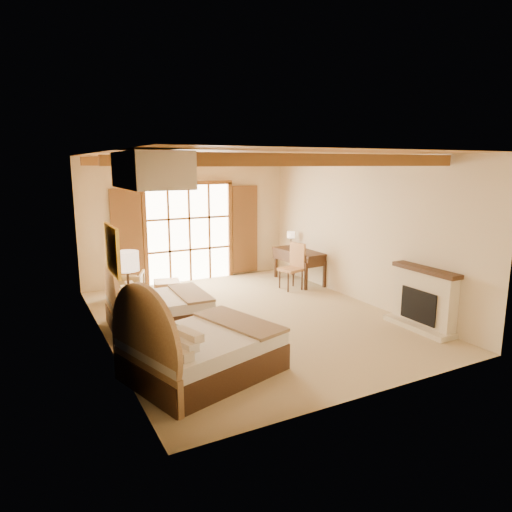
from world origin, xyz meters
TOP-DOWN VIEW (x-y plane):
  - floor at (0.00, 0.00)m, footprint 7.00×7.00m
  - wall_back at (0.00, 3.50)m, footprint 5.50×0.00m
  - wall_left at (-2.75, 0.00)m, footprint 0.00×7.00m
  - wall_right at (2.75, 0.00)m, footprint 0.00×7.00m
  - ceiling at (0.00, 0.00)m, footprint 7.00×7.00m
  - ceiling_beams at (0.00, 0.00)m, footprint 5.39×4.60m
  - french_doors at (0.00, 3.44)m, footprint 3.95×0.08m
  - fireplace at (2.60, -2.00)m, footprint 0.46×1.40m
  - painting at (-2.70, -0.75)m, footprint 0.06×0.95m
  - canopy_valance at (-2.40, -2.00)m, footprint 0.70×1.40m
  - bed_near at (-1.85, -1.88)m, footprint 2.45×2.06m
  - bed_far at (-1.82, 0.46)m, footprint 1.86×1.43m
  - nightstand at (-2.48, -0.72)m, footprint 0.55×0.55m
  - floor_lamp at (-2.50, -0.75)m, footprint 0.36×0.36m
  - armchair at (-1.92, 2.29)m, footprint 0.95×0.96m
  - ottoman at (-1.04, 2.12)m, footprint 0.66×0.66m
  - desk at (2.44, 1.95)m, footprint 0.78×1.61m
  - desk_chair at (1.91, 1.46)m, footprint 0.60×0.59m
  - desk_lamp at (2.50, 2.48)m, footprint 0.21×0.21m

SIDE VIEW (x-z plane):
  - floor at x=0.00m, z-range 0.00..0.00m
  - ottoman at x=-1.04m, z-range 0.00..0.41m
  - nightstand at x=-2.48m, z-range 0.00..0.57m
  - armchair at x=-1.92m, z-range 0.00..0.68m
  - desk_chair at x=1.91m, z-range -0.21..0.92m
  - bed_far at x=-1.82m, z-range -0.24..0.96m
  - bed_near at x=-1.85m, z-range -0.27..1.08m
  - desk at x=2.44m, z-range 0.03..0.87m
  - fireplace at x=2.60m, z-range -0.07..1.09m
  - desk_lamp at x=2.50m, z-range 0.95..1.36m
  - french_doors at x=0.00m, z-range -0.05..2.55m
  - floor_lamp at x=-2.50m, z-range 0.60..2.31m
  - wall_back at x=0.00m, z-range -1.15..4.35m
  - wall_left at x=-2.75m, z-range -1.90..5.10m
  - wall_right at x=2.75m, z-range -1.90..5.10m
  - painting at x=-2.70m, z-range 1.38..2.12m
  - canopy_valance at x=-2.40m, z-range 2.73..3.18m
  - ceiling_beams at x=0.00m, z-range 2.99..3.17m
  - ceiling at x=0.00m, z-range 3.20..3.20m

